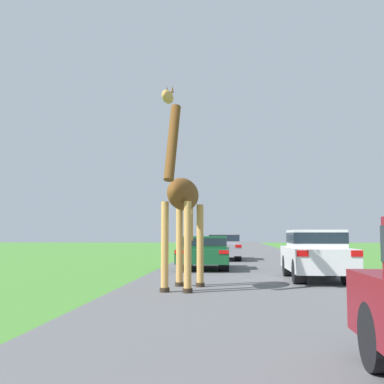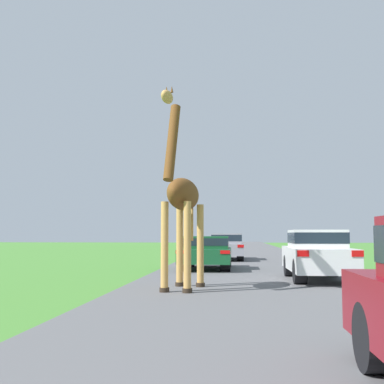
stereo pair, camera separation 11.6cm
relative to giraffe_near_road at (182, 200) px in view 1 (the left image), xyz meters
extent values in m
cube|color=#5B5B5E|center=(2.08, 17.66, -2.28)|extent=(7.56, 120.00, 0.00)
cylinder|color=tan|center=(0.19, -0.61, -1.18)|extent=(0.19, 0.19, 2.20)
cylinder|color=#2D2319|center=(0.19, -0.61, -2.23)|extent=(0.24, 0.24, 0.11)
cylinder|color=tan|center=(-0.37, -0.52, -1.18)|extent=(0.19, 0.19, 2.20)
cylinder|color=#2D2319|center=(-0.37, -0.52, -2.23)|extent=(0.24, 0.24, 0.11)
cylinder|color=tan|center=(0.41, 0.74, -1.18)|extent=(0.19, 0.19, 2.20)
cylinder|color=#2D2319|center=(0.41, 0.74, -2.23)|extent=(0.24, 0.24, 0.11)
cylinder|color=tan|center=(-0.16, 0.83, -1.18)|extent=(0.19, 0.19, 2.20)
cylinder|color=#2D2319|center=(-0.16, 0.83, -2.23)|extent=(0.24, 0.24, 0.11)
ellipsoid|color=brown|center=(0.02, 0.11, 0.15)|extent=(0.98, 2.03, 0.83)
cylinder|color=brown|center=(-0.15, -0.91, 1.33)|extent=(0.37, 0.87, 1.97)
ellipsoid|color=tan|center=(-0.21, -1.33, 2.32)|extent=(0.33, 0.59, 0.30)
cylinder|color=tan|center=(0.16, 1.02, -0.46)|extent=(0.06, 0.06, 1.21)
cone|color=brown|center=(-0.12, -1.17, 2.55)|extent=(0.07, 0.07, 0.16)
cone|color=brown|center=(-0.25, -1.15, 2.55)|extent=(0.07, 0.07, 0.16)
cube|color=#144C28|center=(0.17, 7.31, -1.72)|extent=(1.98, 4.06, 0.54)
cube|color=#144C28|center=(0.17, 7.31, -1.21)|extent=(1.78, 1.83, 0.48)
cube|color=#19232D|center=(0.17, 7.31, -1.18)|extent=(1.80, 1.84, 0.29)
cube|color=red|center=(-0.65, 5.28, -1.53)|extent=(0.36, 0.03, 0.13)
cube|color=red|center=(0.98, 5.28, -1.53)|extent=(0.36, 0.03, 0.13)
cylinder|color=black|center=(-0.63, 8.53, -1.93)|extent=(0.40, 0.70, 0.70)
cylinder|color=black|center=(0.96, 8.53, -1.93)|extent=(0.40, 0.70, 0.70)
cylinder|color=black|center=(-0.63, 6.10, -1.93)|extent=(0.40, 0.70, 0.70)
cylinder|color=black|center=(0.96, 6.10, -1.93)|extent=(0.40, 0.70, 0.70)
cube|color=gray|center=(0.88, 14.49, -1.69)|extent=(1.79, 4.74, 0.59)
cube|color=gray|center=(0.88, 14.49, -1.11)|extent=(1.61, 2.13, 0.56)
cube|color=#19232D|center=(0.88, 14.49, -1.08)|extent=(1.63, 2.15, 0.34)
cube|color=red|center=(0.14, 12.11, -1.48)|extent=(0.32, 0.03, 0.14)
cube|color=red|center=(1.61, 12.11, -1.48)|extent=(0.32, 0.03, 0.14)
cylinder|color=black|center=(0.16, 15.92, -1.93)|extent=(0.36, 0.71, 0.71)
cylinder|color=black|center=(1.59, 15.92, -1.93)|extent=(0.36, 0.71, 0.71)
cylinder|color=black|center=(0.16, 13.07, -1.93)|extent=(0.36, 0.71, 0.71)
cylinder|color=black|center=(1.59, 13.07, -1.93)|extent=(0.36, 0.71, 0.71)
cube|color=silver|center=(3.85, 2.98, -1.63)|extent=(1.73, 4.24, 0.69)
cube|color=silver|center=(3.85, 2.98, -1.02)|extent=(1.55, 1.91, 0.54)
cube|color=#19232D|center=(3.85, 2.98, -0.99)|extent=(1.57, 1.93, 0.32)
cube|color=red|center=(3.14, 0.85, -1.39)|extent=(0.31, 0.03, 0.17)
cube|color=red|center=(4.56, 0.85, -1.39)|extent=(0.31, 0.03, 0.17)
cylinder|color=black|center=(3.16, 4.25, -1.93)|extent=(0.35, 0.71, 0.71)
cylinder|color=black|center=(4.54, 4.25, -1.93)|extent=(0.35, 0.71, 0.71)
cylinder|color=black|center=(3.16, 1.70, -1.93)|extent=(0.35, 0.71, 0.71)
cylinder|color=black|center=(4.54, 1.70, -1.93)|extent=(0.35, 0.71, 0.71)
camera|label=1|loc=(1.24, -12.24, -0.88)|focal=45.00mm
camera|label=2|loc=(1.36, -12.23, -0.88)|focal=45.00mm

